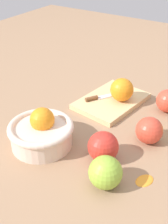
% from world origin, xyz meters
% --- Properties ---
extents(ground_plane, '(2.40, 2.40, 0.00)m').
position_xyz_m(ground_plane, '(0.00, 0.00, 0.00)').
color(ground_plane, '#997556').
extents(bowl, '(0.18, 0.18, 0.11)m').
position_xyz_m(bowl, '(-0.17, 0.15, 0.04)').
color(bowl, beige).
rests_on(bowl, ground_plane).
extents(cutting_board, '(0.27, 0.20, 0.02)m').
position_xyz_m(cutting_board, '(0.14, 0.10, 0.01)').
color(cutting_board, '#DBB77F').
rests_on(cutting_board, ground_plane).
extents(orange_on_board, '(0.08, 0.08, 0.08)m').
position_xyz_m(orange_on_board, '(0.15, 0.06, 0.06)').
color(orange_on_board, orange).
rests_on(orange_on_board, cutting_board).
extents(knife, '(0.14, 0.10, 0.01)m').
position_xyz_m(knife, '(0.12, 0.13, 0.02)').
color(knife, silver).
rests_on(knife, cutting_board).
extents(apple_front_center, '(0.08, 0.08, 0.08)m').
position_xyz_m(apple_front_center, '(0.01, -0.10, 0.04)').
color(apple_front_center, '#D6422D').
rests_on(apple_front_center, ground_plane).
extents(apple_mid_left, '(0.08, 0.08, 0.08)m').
position_xyz_m(apple_mid_left, '(-0.13, -0.02, 0.04)').
color(apple_mid_left, red).
rests_on(apple_mid_left, ground_plane).
extents(apple_front_right_2, '(0.08, 0.08, 0.08)m').
position_xyz_m(apple_front_right_2, '(0.19, -0.08, 0.04)').
color(apple_front_right_2, '#D6422D').
rests_on(apple_front_right_2, ground_plane).
extents(apple_front_left, '(0.08, 0.08, 0.08)m').
position_xyz_m(apple_front_left, '(-0.21, -0.07, 0.04)').
color(apple_front_left, '#8EB738').
rests_on(apple_front_left, ground_plane).
extents(citrus_peel, '(0.06, 0.05, 0.01)m').
position_xyz_m(citrus_peel, '(-0.15, -0.15, 0.00)').
color(citrus_peel, orange).
rests_on(citrus_peel, ground_plane).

